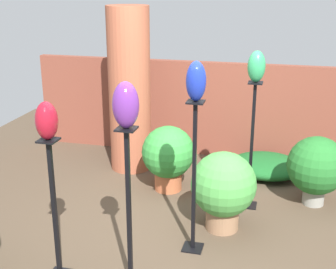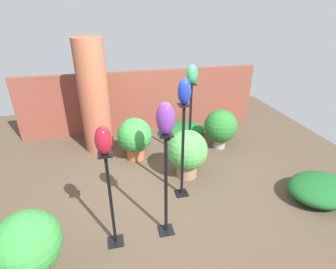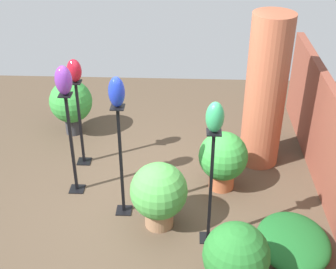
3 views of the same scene
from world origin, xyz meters
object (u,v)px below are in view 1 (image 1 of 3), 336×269
Objects in this scene: pedestal_ruby at (55,216)px; pedestal_cobalt at (194,184)px; art_vase_violet at (126,105)px; pedestal_jade at (251,151)px; pedestal_violet at (129,216)px; potted_plant_mid_left at (168,154)px; potted_plant_near_pillar at (223,187)px; art_vase_jade at (256,66)px; art_vase_cobalt at (196,81)px; brick_pillar at (130,90)px; potted_plant_mid_right at (317,167)px; art_vase_ruby at (47,121)px.

pedestal_cobalt is (1.10, 0.74, 0.10)m from pedestal_ruby.
pedestal_jade is at bearing 63.61° from art_vase_violet.
pedestal_violet is 0.97× the size of pedestal_jade.
art_vase_violet is 2.34m from potted_plant_mid_left.
pedestal_jade reaches higher than pedestal_ruby.
pedestal_ruby is 1.33m from pedestal_cobalt.
potted_plant_mid_left is (-0.16, 2.01, -0.21)m from pedestal_violet.
pedestal_ruby is at bearing -137.55° from potted_plant_near_pillar.
pedestal_cobalt is 1.82× the size of potted_plant_mid_left.
pedestal_jade is 4.37× the size of art_vase_jade.
potted_plant_near_pillar is at bearing -111.20° from art_vase_jade.
art_vase_cobalt is 1.89m from potted_plant_mid_left.
pedestal_violet is 4.00× the size of art_vase_cobalt.
potted_plant_mid_right is at bearing -12.73° from brick_pillar.
art_vase_violet is 2.00m from art_vase_jade.
brick_pillar is at bearing 93.85° from art_vase_ruby.
art_vase_violet is (-0.89, -1.79, 0.96)m from pedestal_jade.
pedestal_cobalt is 1.76× the size of potted_plant_near_pillar.
art_vase_jade reaches higher than potted_plant_mid_left.
pedestal_jade is at bearing 49.34° from pedestal_ruby.
pedestal_jade is 4.10× the size of art_vase_cobalt.
art_vase_cobalt reaches higher than potted_plant_near_pillar.
pedestal_jade is 1.79× the size of potted_plant_mid_right.
pedestal_jade is 0.68m from potted_plant_near_pillar.
pedestal_violet is 1.68× the size of potted_plant_near_pillar.
potted_plant_mid_right is (0.76, 0.25, -0.22)m from pedestal_jade.
art_vase_violet is 1.02× the size of art_vase_cobalt.
pedestal_cobalt is (-0.46, -1.08, 0.01)m from pedestal_jade.
potted_plant_mid_left is 1.81m from potted_plant_mid_right.
potted_plant_near_pillar is (-0.23, -0.61, -0.21)m from pedestal_jade.
pedestal_violet is at bearing -71.78° from brick_pillar.
art_vase_ruby is 3.27m from potted_plant_mid_right.
art_vase_ruby is at bearing -146.04° from pedestal_cobalt.
art_vase_cobalt reaches higher than potted_plant_mid_right.
art_vase_ruby is 0.39× the size of potted_plant_mid_left.
potted_plant_mid_right is (0.99, 0.85, -0.01)m from potted_plant_near_pillar.
pedestal_violet is (0.86, -2.60, -0.45)m from brick_pillar.
art_vase_violet is 0.45× the size of potted_plant_mid_right.
art_vase_ruby is at bearing -177.11° from pedestal_violet.
art_vase_violet is at bearing -116.39° from art_vase_jade.
pedestal_ruby is at bearing -146.04° from art_vase_cobalt.
pedestal_ruby is 3.84× the size of art_vase_jade.
art_vase_violet is at bearing -116.39° from pedestal_jade.
potted_plant_mid_right is at bearing 41.69° from pedestal_ruby.
art_vase_cobalt reaches higher than potted_plant_mid_left.
potted_plant_mid_left is (0.70, -0.59, -0.66)m from brick_pillar.
pedestal_violet is at bearing -128.94° from potted_plant_mid_right.
pedestal_cobalt is 4.18× the size of art_vase_cobalt.
art_vase_jade is (0.00, 0.00, 0.99)m from pedestal_jade.
art_vase_ruby is at bearing -177.11° from art_vase_violet.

